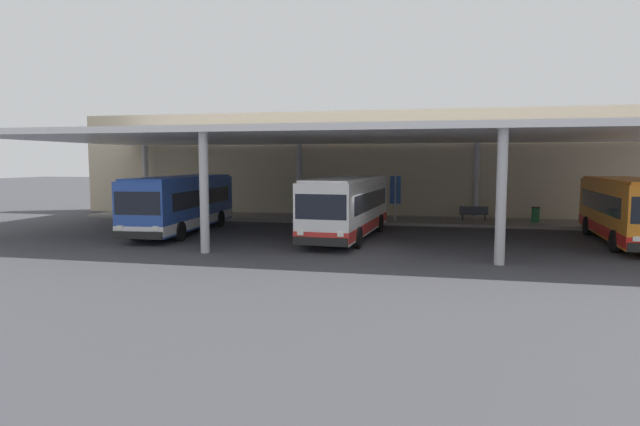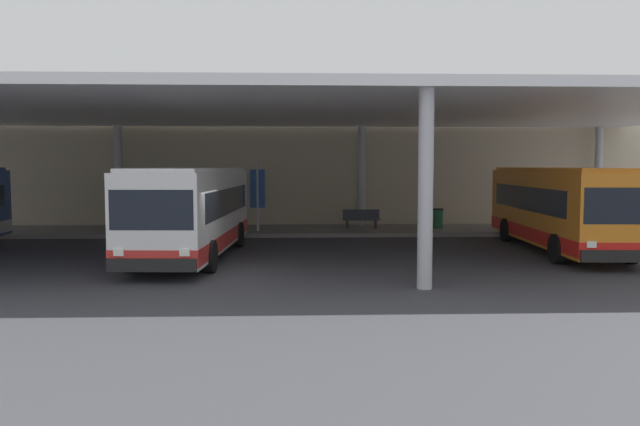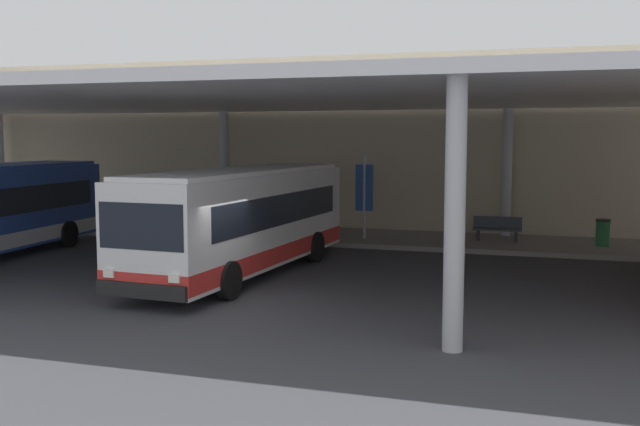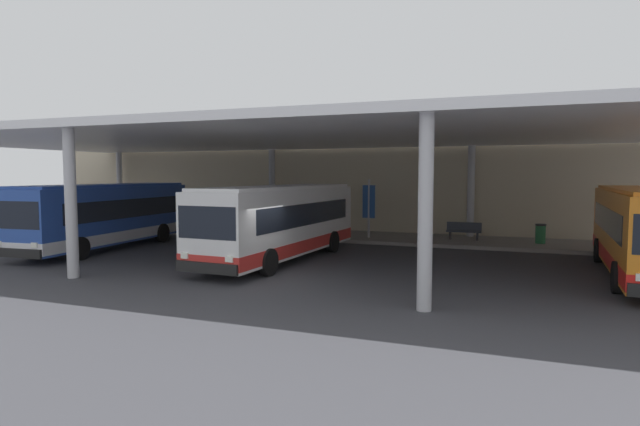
% 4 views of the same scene
% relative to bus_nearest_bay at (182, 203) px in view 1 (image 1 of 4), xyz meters
% --- Properties ---
extents(ground_plane, '(200.00, 200.00, 0.00)m').
position_rel_bus_nearest_bay_xyz_m(ground_plane, '(10.35, -3.54, -1.66)').
color(ground_plane, '#3D3D42').
extents(platform_kerb, '(42.00, 4.50, 0.18)m').
position_rel_bus_nearest_bay_xyz_m(platform_kerb, '(10.35, 8.21, -1.57)').
color(platform_kerb, gray).
rests_on(platform_kerb, ground).
extents(station_building_facade, '(48.00, 1.60, 7.64)m').
position_rel_bus_nearest_bay_xyz_m(station_building_facade, '(10.35, 11.46, 2.16)').
color(station_building_facade, '#C1B293').
rests_on(station_building_facade, ground).
extents(canopy_shelter, '(40.00, 17.00, 5.55)m').
position_rel_bus_nearest_bay_xyz_m(canopy_shelter, '(10.35, 1.96, 3.66)').
color(canopy_shelter, silver).
rests_on(canopy_shelter, ground).
extents(bus_nearest_bay, '(3.29, 10.69, 3.17)m').
position_rel_bus_nearest_bay_xyz_m(bus_nearest_bay, '(0.00, 0.00, 0.00)').
color(bus_nearest_bay, '#284CA8').
rests_on(bus_nearest_bay, ground).
extents(bus_second_bay, '(3.10, 10.65, 3.17)m').
position_rel_bus_nearest_bay_xyz_m(bus_second_bay, '(9.48, -0.05, 0.00)').
color(bus_second_bay, white).
rests_on(bus_second_bay, ground).
extents(bus_middle_bay, '(3.13, 10.65, 3.17)m').
position_rel_bus_nearest_bay_xyz_m(bus_middle_bay, '(23.15, 1.15, 0.00)').
color(bus_middle_bay, orange).
rests_on(bus_middle_bay, ground).
extents(bench_waiting, '(1.80, 0.45, 0.92)m').
position_rel_bus_nearest_bay_xyz_m(bench_waiting, '(16.32, 8.28, -0.99)').
color(bench_waiting, '#383D47').
rests_on(bench_waiting, platform_kerb).
extents(trash_bin, '(0.52, 0.52, 0.98)m').
position_rel_bus_nearest_bay_xyz_m(trash_bin, '(20.07, 8.13, -0.98)').
color(trash_bin, '#236638').
rests_on(trash_bin, platform_kerb).
extents(banner_sign, '(0.70, 0.12, 3.20)m').
position_rel_bus_nearest_bay_xyz_m(banner_sign, '(11.33, 7.40, 0.32)').
color(banner_sign, '#B2B2B7').
rests_on(banner_sign, platform_kerb).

